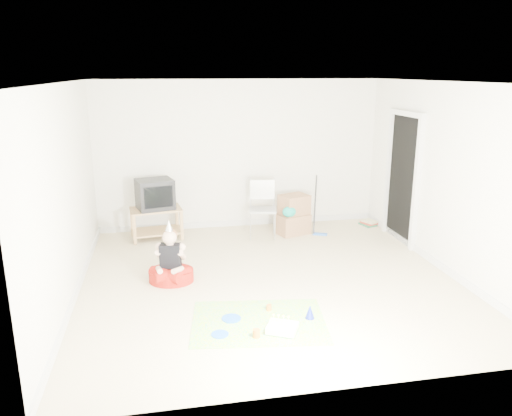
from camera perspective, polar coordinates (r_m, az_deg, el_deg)
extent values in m
plane|color=beige|center=(6.85, 1.46, -8.12)|extent=(5.00, 5.00, 0.00)
cube|color=black|center=(8.44, 16.44, 3.10)|extent=(0.02, 0.90, 2.05)
cube|color=#A57D4A|center=(8.48, -11.39, -0.15)|extent=(0.89, 0.62, 0.03)
cube|color=#A57D4A|center=(8.59, -11.25, -2.61)|extent=(0.89, 0.62, 0.03)
cube|color=#A57D4A|center=(8.30, -13.72, -2.39)|extent=(0.06, 0.06, 0.52)
cube|color=#A57D4A|center=(8.38, -8.50, -1.93)|extent=(0.06, 0.06, 0.52)
cube|color=#A57D4A|center=(8.74, -13.99, -1.52)|extent=(0.06, 0.06, 0.52)
cube|color=#A57D4A|center=(8.82, -9.02, -1.09)|extent=(0.06, 0.06, 0.52)
cube|color=black|center=(8.42, -11.48, 1.57)|extent=(0.67, 0.60, 0.49)
cube|color=#9C9CA1|center=(8.38, 0.75, -0.21)|extent=(0.52, 0.50, 0.03)
cylinder|color=#9C9CA1|center=(8.37, -0.64, -0.10)|extent=(0.02, 0.02, 0.99)
cylinder|color=#9C9CA1|center=(8.38, 2.14, -0.10)|extent=(0.02, 0.02, 0.99)
cube|color=#986B49|center=(8.67, 4.17, -1.80)|extent=(0.63, 0.55, 0.35)
cube|color=#986B49|center=(8.63, 4.38, 0.44)|extent=(0.56, 0.51, 0.33)
ellipsoid|color=#0C8A79|center=(8.42, 3.81, -0.44)|extent=(0.23, 0.16, 0.18)
cube|color=blue|center=(8.68, 7.32, -2.98)|extent=(0.26, 0.17, 0.03)
cylinder|color=black|center=(8.54, 7.44, 0.19)|extent=(0.15, 0.32, 0.98)
cube|color=#246C47|center=(9.38, 12.72, -1.83)|extent=(0.29, 0.33, 0.03)
cube|color=#B53826|center=(9.37, 12.73, -1.65)|extent=(0.29, 0.33, 0.03)
cube|color=#C1B888|center=(9.36, 12.74, -1.47)|extent=(0.29, 0.32, 0.03)
cylinder|color=#A5190F|center=(6.85, -9.65, -7.60)|extent=(0.71, 0.71, 0.16)
cube|color=black|center=(6.75, -9.75, -5.55)|extent=(0.30, 0.21, 0.36)
sphere|color=tan|center=(6.66, -9.86, -3.33)|extent=(0.23, 0.23, 0.19)
cone|color=silver|center=(6.61, -9.92, -1.96)|extent=(0.10, 0.10, 0.14)
cube|color=#E8318D|center=(5.76, 0.31, -12.87)|extent=(1.63, 1.27, 0.01)
cube|color=white|center=(5.55, 3.01, -13.56)|extent=(0.40, 0.37, 0.08)
cube|color=green|center=(5.57, 3.01, -13.89)|extent=(0.40, 0.37, 0.01)
cylinder|color=beige|center=(5.49, 1.75, -12.99)|extent=(0.01, 0.01, 0.06)
cylinder|color=beige|center=(5.48, 2.32, -13.06)|extent=(0.01, 0.01, 0.06)
cylinder|color=beige|center=(5.47, 2.90, -13.13)|extent=(0.01, 0.01, 0.06)
cylinder|color=beige|center=(5.46, 3.48, -13.20)|extent=(0.01, 0.01, 0.06)
cylinder|color=beige|center=(5.45, 4.06, -13.27)|extent=(0.01, 0.01, 0.06)
cylinder|color=beige|center=(5.58, 2.02, -12.51)|extent=(0.01, 0.01, 0.06)
cylinder|color=beige|center=(5.57, 2.58, -12.58)|extent=(0.01, 0.01, 0.06)
cylinder|color=beige|center=(5.56, 3.15, -12.65)|extent=(0.01, 0.01, 0.06)
cylinder|color=beige|center=(5.55, 3.72, -12.72)|extent=(0.01, 0.01, 0.06)
cylinder|color=blue|center=(5.82, -2.83, -12.49)|extent=(0.27, 0.27, 0.01)
cylinder|color=blue|center=(5.52, -4.14, -14.20)|extent=(0.25, 0.25, 0.01)
cylinder|color=orange|center=(5.99, 1.49, -11.31)|extent=(0.08, 0.08, 0.07)
cylinder|color=orange|center=(5.44, 0.04, -14.14)|extent=(0.08, 0.08, 0.09)
cone|color=#1C2BC6|center=(5.83, 6.18, -11.71)|extent=(0.13, 0.13, 0.16)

